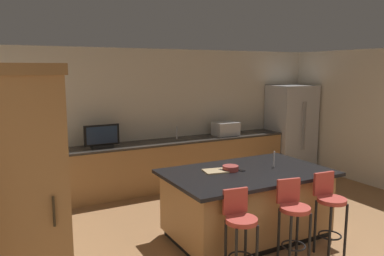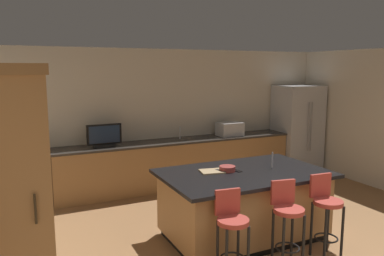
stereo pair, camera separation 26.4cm
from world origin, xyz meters
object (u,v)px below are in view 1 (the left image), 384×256
kitchen_island (246,203)px  tv_remote (224,171)px  microwave (226,129)px  cell_phone (240,170)px  refrigerator (291,128)px  bar_stool_left (240,226)px  cutting_board (215,171)px  bar_stool_right (329,207)px  tv_monitor (102,137)px  range_oven (20,183)px  bar_stool_center (293,215)px  fruit_bowl (230,168)px  cabinet_tower (22,212)px

kitchen_island → tv_remote: (-0.28, 0.12, 0.45)m
microwave → tv_remote: (-1.52, -2.31, -0.12)m
kitchen_island → cell_phone: (-0.07, 0.08, 0.45)m
refrigerator → bar_stool_left: refrigerator is taller
cell_phone → cutting_board: size_ratio=0.50×
refrigerator → bar_stool_right: size_ratio=1.88×
tv_monitor → bar_stool_left: 3.27m
range_oven → tv_monitor: bearing=-2.2°
tv_monitor → tv_remote: (1.01, -2.26, -0.17)m
bar_stool_center → fruit_bowl: bar_stool_center is taller
cell_phone → bar_stool_left: bearing=-136.0°
bar_stool_center → tv_remote: 1.08m
range_oven → fruit_bowl: 3.38m
range_oven → bar_stool_right: bearing=-46.1°
kitchen_island → tv_monitor: 2.78m
range_oven → cutting_board: bearing=-45.6°
kitchen_island → fruit_bowl: fruit_bowl is taller
refrigerator → tv_monitor: 4.22m
bar_stool_center → fruit_bowl: size_ratio=4.68×
microwave → cutting_board: size_ratio=1.61×
cabinet_tower → cell_phone: bearing=21.0°
kitchen_island → range_oven: bearing=137.0°
kitchen_island → range_oven: 3.56m
range_oven → bar_stool_center: size_ratio=0.93×
cabinet_tower → bar_stool_left: cabinet_tower is taller
cabinet_tower → microwave: 5.26m
fruit_bowl → tv_remote: bearing=-179.6°
microwave → cell_phone: microwave is taller
kitchen_island → cutting_board: (-0.39, 0.17, 0.45)m
bar_stool_right → cell_phone: bearing=128.7°
microwave → cell_phone: (-1.31, -2.35, -0.13)m
tv_monitor → cutting_board: (0.90, -2.21, -0.17)m
range_oven → fruit_bowl: bearing=-43.7°
kitchen_island → tv_remote: 0.54m
kitchen_island → bar_stool_left: bar_stool_left is taller
fruit_bowl → tv_remote: size_ratio=1.24×
bar_stool_left → tv_remote: size_ratio=5.63×
bar_stool_left → cell_phone: 1.11m
cutting_board → bar_stool_center: bearing=-69.3°
microwave → tv_monitor: bearing=-178.8°
cabinet_tower → tv_remote: bearing=23.5°
bar_stool_center → microwave: bearing=80.0°
range_oven → cell_phone: (2.54, -2.35, 0.45)m
range_oven → microwave: 3.89m
cabinet_tower → bar_stool_center: cabinet_tower is taller
microwave → cutting_board: bearing=-125.8°
kitchen_island → cell_phone: bearing=131.2°
cabinet_tower → cell_phone: 2.91m
tv_monitor → cutting_board: tv_monitor is taller
fruit_bowl → microwave: bearing=58.3°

